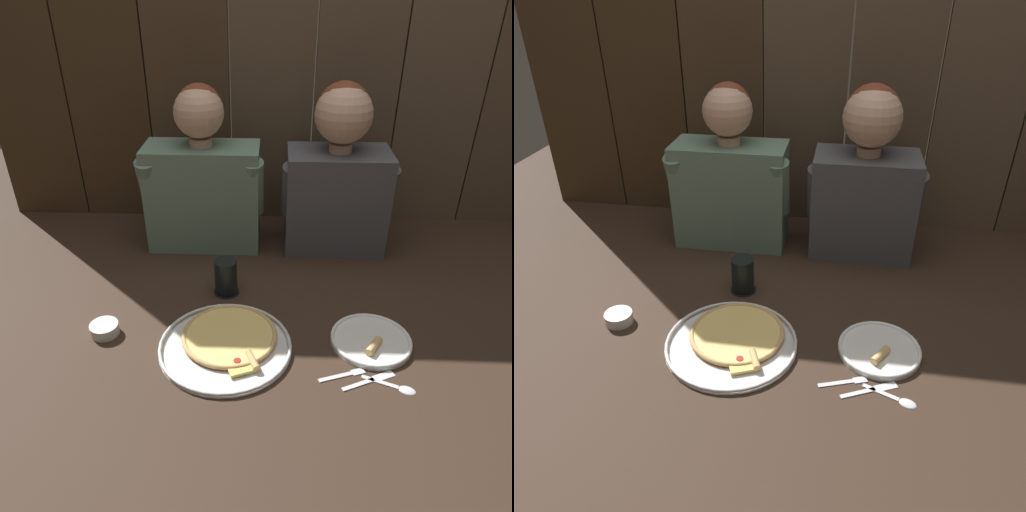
{
  "view_description": "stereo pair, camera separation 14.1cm",
  "coord_description": "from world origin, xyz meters",
  "views": [
    {
      "loc": [
        0.02,
        -1.11,
        0.92
      ],
      "look_at": [
        -0.03,
        0.1,
        0.18
      ],
      "focal_mm": 33.38,
      "sensor_mm": 36.0,
      "label": 1
    },
    {
      "loc": [
        0.16,
        -1.09,
        0.92
      ],
      "look_at": [
        -0.03,
        0.1,
        0.18
      ],
      "focal_mm": 33.38,
      "sensor_mm": 36.0,
      "label": 2
    }
  ],
  "objects": [
    {
      "name": "ground_plane",
      "position": [
        0.0,
        0.0,
        0.0
      ],
      "size": [
        3.2,
        3.2,
        0.0
      ],
      "primitive_type": "plane",
      "color": "#332319"
    },
    {
      "name": "pizza_tray",
      "position": [
        -0.11,
        -0.09,
        0.01
      ],
      "size": [
        0.37,
        0.37,
        0.03
      ],
      "color": "silver",
      "rests_on": "ground"
    },
    {
      "name": "dinner_plate",
      "position": [
        0.3,
        -0.07,
        0.01
      ],
      "size": [
        0.23,
        0.23,
        0.03
      ],
      "color": "white",
      "rests_on": "ground"
    },
    {
      "name": "drinking_glass",
      "position": [
        -0.13,
        0.17,
        0.06
      ],
      "size": [
        0.09,
        0.09,
        0.12
      ],
      "color": "black",
      "rests_on": "ground"
    },
    {
      "name": "dipping_bowl",
      "position": [
        -0.47,
        -0.06,
        0.02
      ],
      "size": [
        0.08,
        0.08,
        0.03
      ],
      "color": "white",
      "rests_on": "ground"
    },
    {
      "name": "table_fork",
      "position": [
        0.21,
        -0.2,
        0.0
      ],
      "size": [
        0.13,
        0.06,
        0.01
      ],
      "color": "silver",
      "rests_on": "ground"
    },
    {
      "name": "table_knife",
      "position": [
        0.27,
        -0.22,
        0.0
      ],
      "size": [
        0.15,
        0.08,
        0.01
      ],
      "color": "silver",
      "rests_on": "ground"
    },
    {
      "name": "table_spoon",
      "position": [
        0.34,
        -0.24,
        0.0
      ],
      "size": [
        0.14,
        0.07,
        0.01
      ],
      "color": "silver",
      "rests_on": "ground"
    },
    {
      "name": "diner_left",
      "position": [
        -0.24,
        0.49,
        0.26
      ],
      "size": [
        0.44,
        0.2,
        0.59
      ],
      "color": "slate",
      "rests_on": "ground"
    },
    {
      "name": "diner_right",
      "position": [
        0.24,
        0.49,
        0.28
      ],
      "size": [
        0.4,
        0.22,
        0.6
      ],
      "color": "#4C4C51",
      "rests_on": "ground"
    },
    {
      "name": "wooden_backdrop_wall",
      "position": [
        0.0,
        0.74,
        0.68
      ],
      "size": [
        2.19,
        0.03,
        1.35
      ],
      "color": "#3F2D1B",
      "rests_on": "ground"
    }
  ]
}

